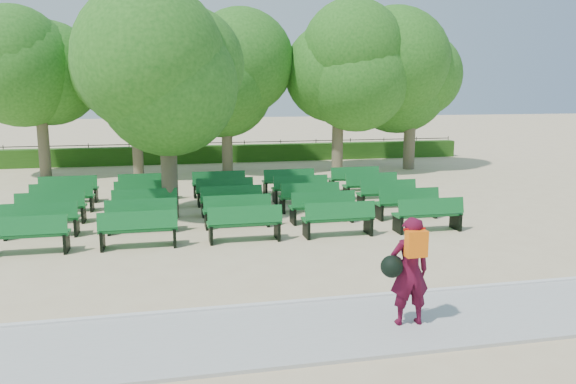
# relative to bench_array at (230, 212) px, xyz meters

# --- Properties ---
(ground) EXTENTS (120.00, 120.00, 0.00)m
(ground) POSITION_rel_bench_array_xyz_m (1.30, -1.37, -0.10)
(ground) COLOR tan
(paving) EXTENTS (30.00, 2.20, 0.06)m
(paving) POSITION_rel_bench_array_xyz_m (1.30, -8.77, -0.07)
(paving) COLOR #ACACA8
(paving) RESTS_ON ground
(curb) EXTENTS (30.00, 0.12, 0.10)m
(curb) POSITION_rel_bench_array_xyz_m (1.30, -7.62, -0.05)
(curb) COLOR silver
(curb) RESTS_ON ground
(hedge) EXTENTS (26.00, 0.70, 0.90)m
(hedge) POSITION_rel_bench_array_xyz_m (1.30, 12.63, 0.35)
(hedge) COLOR #255215
(hedge) RESTS_ON ground
(fence) EXTENTS (26.00, 0.10, 1.02)m
(fence) POSITION_rel_bench_array_xyz_m (1.30, 13.03, -0.10)
(fence) COLOR black
(fence) RESTS_ON ground
(tree_line) EXTENTS (21.80, 6.80, 7.04)m
(tree_line) POSITION_rel_bench_array_xyz_m (1.30, 8.63, -0.10)
(tree_line) COLOR #2B6A1C
(tree_line) RESTS_ON ground
(bench_array) EXTENTS (1.89, 0.59, 1.19)m
(bench_array) POSITION_rel_bench_array_xyz_m (0.00, 0.00, 0.00)
(bench_array) COLOR #116125
(bench_array) RESTS_ON ground
(tree_among) EXTENTS (4.12, 4.12, 5.99)m
(tree_among) POSITION_rel_bench_array_xyz_m (-1.79, 0.02, 4.01)
(tree_among) COLOR brown
(tree_among) RESTS_ON ground
(person) EXTENTS (0.85, 0.52, 1.80)m
(person) POSITION_rel_bench_array_xyz_m (1.88, -8.91, 0.89)
(person) COLOR #480A1F
(person) RESTS_ON ground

